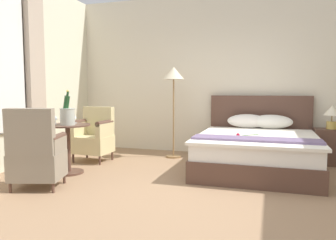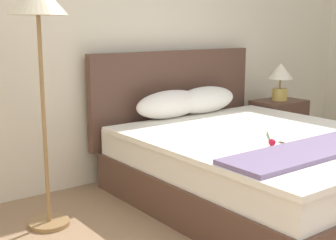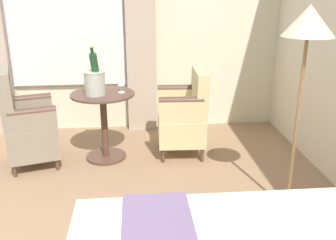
{
  "view_description": "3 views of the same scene",
  "coord_description": "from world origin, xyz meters",
  "px_view_note": "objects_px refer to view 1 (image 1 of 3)",
  "views": [
    {
      "loc": [
        0.74,
        -3.62,
        1.23
      ],
      "look_at": [
        -0.77,
        1.16,
        0.77
      ],
      "focal_mm": 35.0,
      "sensor_mm": 36.0,
      "label": 1
    },
    {
      "loc": [
        -2.1,
        -0.87,
        1.36
      ],
      "look_at": [
        -0.53,
        1.21,
        0.83
      ],
      "focal_mm": 50.0,
      "sensor_mm": 36.0,
      "label": 2
    },
    {
      "loc": [
        1.68,
        0.8,
        1.74
      ],
      "look_at": [
        -1.0,
        1.05,
        0.8
      ],
      "focal_mm": 40.0,
      "sensor_mm": 36.0,
      "label": 3
    }
  ],
  "objects_px": {
    "bedside_lamp": "(332,114)",
    "champagne_bucket": "(67,114)",
    "nightstand": "(330,147)",
    "floor_lamp_brass": "(174,80)",
    "side_table_round": "(68,145)",
    "wine_glass_near_bucket": "(74,117)",
    "bed": "(257,149)",
    "armchair_by_window": "(94,136)",
    "armchair_facing_bed": "(36,154)",
    "wine_glass_near_edge": "(55,118)"
  },
  "relations": [
    {
      "from": "bed",
      "to": "floor_lamp_brass",
      "type": "relative_size",
      "value": 1.32
    },
    {
      "from": "bedside_lamp",
      "to": "armchair_facing_bed",
      "type": "relative_size",
      "value": 0.38
    },
    {
      "from": "side_table_round",
      "to": "champagne_bucket",
      "type": "height_order",
      "value": "champagne_bucket"
    },
    {
      "from": "side_table_round",
      "to": "armchair_facing_bed",
      "type": "xyz_separation_m",
      "value": [
        0.08,
        -0.78,
        0.01
      ]
    },
    {
      "from": "bedside_lamp",
      "to": "armchair_facing_bed",
      "type": "xyz_separation_m",
      "value": [
        -3.71,
        -2.57,
        -0.41
      ]
    },
    {
      "from": "wine_glass_near_bucket",
      "to": "wine_glass_near_edge",
      "type": "relative_size",
      "value": 1.1
    },
    {
      "from": "side_table_round",
      "to": "bed",
      "type": "bearing_deg",
      "value": 22.43
    },
    {
      "from": "champagne_bucket",
      "to": "bed",
      "type": "bearing_deg",
      "value": 24.0
    },
    {
      "from": "armchair_by_window",
      "to": "bed",
      "type": "bearing_deg",
      "value": 4.67
    },
    {
      "from": "champagne_bucket",
      "to": "armchair_facing_bed",
      "type": "xyz_separation_m",
      "value": [
        0.03,
        -0.72,
        -0.44
      ]
    },
    {
      "from": "bedside_lamp",
      "to": "floor_lamp_brass",
      "type": "relative_size",
      "value": 0.24
    },
    {
      "from": "bed",
      "to": "bedside_lamp",
      "type": "height_order",
      "value": "bed"
    },
    {
      "from": "nightstand",
      "to": "wine_glass_near_bucket",
      "type": "relative_size",
      "value": 4.12
    },
    {
      "from": "bed",
      "to": "floor_lamp_brass",
      "type": "height_order",
      "value": "floor_lamp_brass"
    },
    {
      "from": "floor_lamp_brass",
      "to": "wine_glass_near_edge",
      "type": "height_order",
      "value": "floor_lamp_brass"
    },
    {
      "from": "armchair_by_window",
      "to": "bedside_lamp",
      "type": "bearing_deg",
      "value": 13.45
    },
    {
      "from": "champagne_bucket",
      "to": "wine_glass_near_bucket",
      "type": "bearing_deg",
      "value": 102.65
    },
    {
      "from": "wine_glass_near_edge",
      "to": "armchair_facing_bed",
      "type": "bearing_deg",
      "value": -71.1
    },
    {
      "from": "bedside_lamp",
      "to": "champagne_bucket",
      "type": "bearing_deg",
      "value": -153.59
    },
    {
      "from": "bed",
      "to": "wine_glass_near_bucket",
      "type": "height_order",
      "value": "bed"
    },
    {
      "from": "floor_lamp_brass",
      "to": "armchair_facing_bed",
      "type": "distance_m",
      "value": 2.76
    },
    {
      "from": "bedside_lamp",
      "to": "armchair_facing_bed",
      "type": "bearing_deg",
      "value": -145.25
    },
    {
      "from": "champagne_bucket",
      "to": "armchair_facing_bed",
      "type": "distance_m",
      "value": 0.84
    },
    {
      "from": "bed",
      "to": "wine_glass_near_edge",
      "type": "height_order",
      "value": "bed"
    },
    {
      "from": "champagne_bucket",
      "to": "floor_lamp_brass",
      "type": "bearing_deg",
      "value": 56.0
    },
    {
      "from": "champagne_bucket",
      "to": "bedside_lamp",
      "type": "bearing_deg",
      "value": 26.41
    },
    {
      "from": "bedside_lamp",
      "to": "champagne_bucket",
      "type": "relative_size",
      "value": 0.77
    },
    {
      "from": "wine_glass_near_edge",
      "to": "bedside_lamp",
      "type": "bearing_deg",
      "value": 24.66
    },
    {
      "from": "wine_glass_near_edge",
      "to": "armchair_facing_bed",
      "type": "relative_size",
      "value": 0.13
    },
    {
      "from": "side_table_round",
      "to": "champagne_bucket",
      "type": "distance_m",
      "value": 0.46
    },
    {
      "from": "side_table_round",
      "to": "armchair_by_window",
      "type": "bearing_deg",
      "value": 94.95
    },
    {
      "from": "floor_lamp_brass",
      "to": "champagne_bucket",
      "type": "relative_size",
      "value": 3.27
    },
    {
      "from": "wine_glass_near_bucket",
      "to": "armchair_facing_bed",
      "type": "height_order",
      "value": "armchair_facing_bed"
    },
    {
      "from": "side_table_round",
      "to": "armchair_by_window",
      "type": "distance_m",
      "value": 0.87
    },
    {
      "from": "nightstand",
      "to": "floor_lamp_brass",
      "type": "height_order",
      "value": "floor_lamp_brass"
    },
    {
      "from": "champagne_bucket",
      "to": "wine_glass_near_edge",
      "type": "bearing_deg",
      "value": 171.25
    },
    {
      "from": "armchair_by_window",
      "to": "armchair_facing_bed",
      "type": "xyz_separation_m",
      "value": [
        0.15,
        -1.65,
        -0.0
      ]
    },
    {
      "from": "champagne_bucket",
      "to": "armchair_by_window",
      "type": "height_order",
      "value": "champagne_bucket"
    },
    {
      "from": "side_table_round",
      "to": "champagne_bucket",
      "type": "relative_size",
      "value": 1.45
    },
    {
      "from": "side_table_round",
      "to": "wine_glass_near_bucket",
      "type": "distance_m",
      "value": 0.44
    },
    {
      "from": "nightstand",
      "to": "wine_glass_near_bucket",
      "type": "distance_m",
      "value": 4.15
    },
    {
      "from": "bed",
      "to": "side_table_round",
      "type": "height_order",
      "value": "bed"
    },
    {
      "from": "floor_lamp_brass",
      "to": "champagne_bucket",
      "type": "height_order",
      "value": "floor_lamp_brass"
    },
    {
      "from": "nightstand",
      "to": "floor_lamp_brass",
      "type": "bearing_deg",
      "value": -175.25
    },
    {
      "from": "wine_glass_near_bucket",
      "to": "wine_glass_near_edge",
      "type": "xyz_separation_m",
      "value": [
        -0.17,
        -0.22,
        -0.01
      ]
    },
    {
      "from": "bedside_lamp",
      "to": "champagne_bucket",
      "type": "xyz_separation_m",
      "value": [
        -3.74,
        -1.86,
        0.04
      ]
    },
    {
      "from": "wine_glass_near_bucket",
      "to": "bed",
      "type": "bearing_deg",
      "value": 18.67
    },
    {
      "from": "nightstand",
      "to": "champagne_bucket",
      "type": "xyz_separation_m",
      "value": [
        -3.74,
        -1.86,
        0.58
      ]
    },
    {
      "from": "champagne_bucket",
      "to": "armchair_by_window",
      "type": "relative_size",
      "value": 0.54
    },
    {
      "from": "bed",
      "to": "armchair_by_window",
      "type": "bearing_deg",
      "value": -175.33
    }
  ]
}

